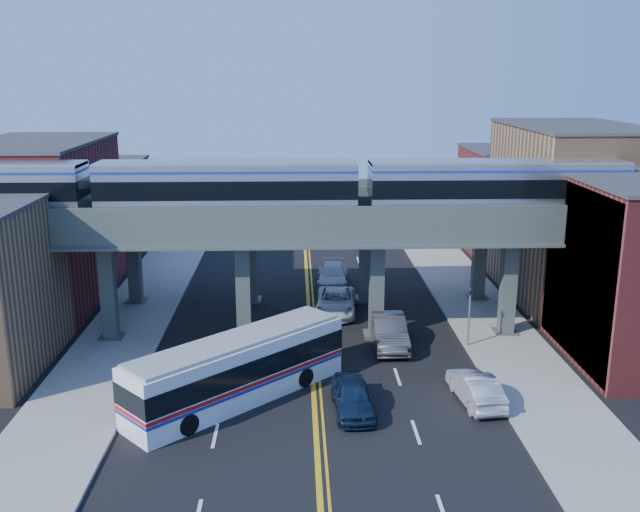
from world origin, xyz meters
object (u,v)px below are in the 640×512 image
Objects in this scene: car_lane_c at (336,302)px; car_parked_curb at (476,388)px; transit_bus at (238,370)px; transit_train at (228,188)px; car_lane_b at (389,331)px; car_lane_d at (333,275)px; traffic_signal at (469,310)px; stop_sign at (318,340)px; car_lane_a at (353,397)px.

car_parked_curb is at bearing -60.58° from car_lane_c.
car_lane_c is (5.51, 12.78, -0.80)m from transit_bus.
transit_train is 12.60m from car_lane_b.
transit_train is 8.44× the size of car_lane_d.
traffic_signal is 9.90m from car_lane_c.
stop_sign reaches higher than car_lane_c.
car_lane_a is (6.53, -9.88, -8.45)m from transit_train.
stop_sign is (5.03, -5.00, -7.46)m from transit_train.
transit_bus is 10.79m from car_lane_b.
traffic_signal is 0.39× the size of transit_bus.
stop_sign is 0.47× the size of car_lane_c.
transit_train is 10.13× the size of car_parked_curb.
transit_bus reaches higher than car_parked_curb.
transit_train is 8.21× the size of car_lane_c.
car_lane_b is (4.30, 3.46, -0.86)m from stop_sign.
stop_sign is at bearing -140.75° from car_lane_b.
transit_bus is 2.34× the size of car_lane_a.
transit_train is at bearing -42.43° from car_parked_curb.
traffic_signal is (13.93, -2.00, -6.92)m from transit_train.
car_lane_b reaches higher than car_lane_d.
car_lane_b is 6.57m from car_lane_c.
car_lane_c is at bearing -72.35° from car_parked_curb.
car_lane_d is (0.12, 6.40, 0.01)m from car_lane_c.
car_lane_d reaches higher than car_lane_a.
car_lane_d is at bearing 119.64° from traffic_signal.
traffic_signal is 10.92m from car_lane_a.
stop_sign is 5.59m from car_lane_b.
transit_bus is at bearing -102.08° from car_lane_d.
transit_train is at bearing 54.15° from transit_bus.
transit_train reaches higher than car_parked_curb.
car_lane_c is 1.23× the size of car_parked_curb.
traffic_signal reaches higher than stop_sign.
car_lane_a is at bearing -57.86° from transit_bus.
car_lane_d is 1.20× the size of car_parked_curb.
transit_train reaches higher than car_lane_b.
traffic_signal reaches higher than transit_bus.
car_lane_d is (5.63, 19.19, -0.79)m from transit_bus.
car_lane_b is 0.97× the size of car_lane_c.
car_lane_c is (0.00, 14.27, 0.01)m from car_lane_a.
traffic_signal is (8.90, 3.00, 0.54)m from stop_sign.
transit_bus reaches higher than stop_sign.
car_lane_b is (9.33, -1.54, -8.32)m from transit_train.
traffic_signal is 0.73× the size of car_lane_c.
car_lane_d reaches higher than car_parked_curb.
transit_bus is 11.65m from car_parked_curb.
car_lane_b is at bearing -59.58° from car_lane_c.
car_parked_curb is at bearing -35.81° from transit_train.
car_parked_curb is (12.61, -9.10, -8.47)m from transit_train.
transit_train is at bearing -117.32° from car_lane_d.
car_lane_d is (1.62, 15.80, -0.97)m from stop_sign.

